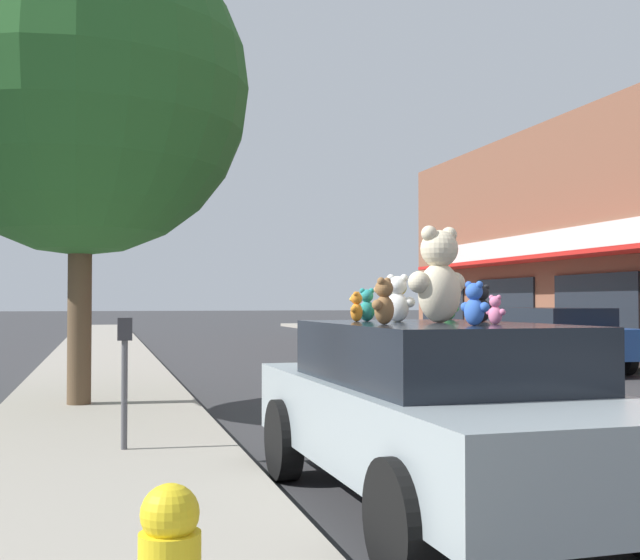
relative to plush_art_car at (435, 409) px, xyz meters
name	(u,v)px	position (x,y,z in m)	size (l,w,h in m)	color
sidewalk_near	(97,526)	(-2.47, -0.03, -0.70)	(2.68, 90.00, 0.17)	gray
plush_art_car	(435,409)	(0.00, 0.00, 0.00)	(1.96, 4.49, 1.43)	#8C999E
teddy_bear_giant	(439,276)	(0.09, 0.12, 1.01)	(0.57, 0.41, 0.75)	beige
teddy_bear_teal	(367,305)	(-0.30, 0.72, 0.78)	(0.21, 0.13, 0.28)	teal
teddy_bear_white	(398,299)	(-0.15, 0.41, 0.83)	(0.28, 0.24, 0.39)	white
teddy_bear_blue	(474,304)	(0.01, -0.64, 0.79)	(0.19, 0.23, 0.31)	blue
teddy_bear_black	(481,304)	(0.50, 0.23, 0.79)	(0.22, 0.14, 0.30)	black
teddy_bear_orange	(356,307)	(-0.43, 0.62, 0.77)	(0.15, 0.18, 0.25)	orange
teddy_bear_pink	(495,310)	(0.30, -0.39, 0.75)	(0.13, 0.16, 0.21)	pink
teddy_bear_green	(449,307)	(0.62, 1.11, 0.76)	(0.16, 0.15, 0.23)	green
teddy_bear_yellow	(398,300)	(-0.07, 0.61, 0.83)	(0.25, 0.25, 0.37)	yellow
teddy_bear_brown	(384,302)	(-0.48, -0.19, 0.81)	(0.23, 0.23, 0.34)	olive
parked_car_far_right	(553,336)	(7.52, 10.65, 0.02)	(1.99, 4.37, 1.44)	#1E4793
street_tree	(81,89)	(-2.76, 6.01, 3.80)	(4.71, 4.71, 6.78)	brown
parking_meter	(125,365)	(-2.23, 2.34, 0.20)	(0.14, 0.10, 1.27)	#4C4C51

